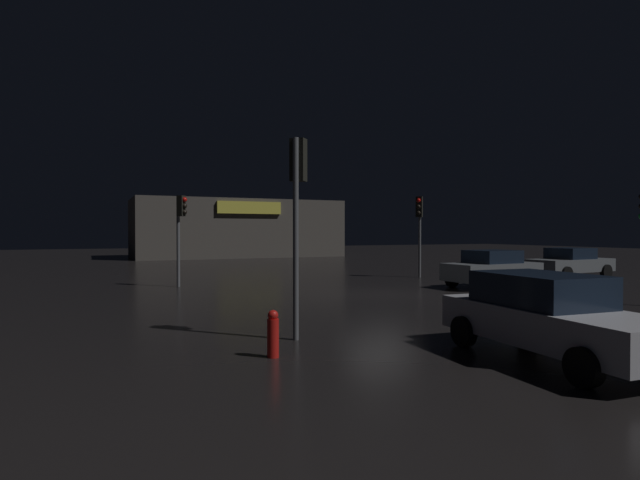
# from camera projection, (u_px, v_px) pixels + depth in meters

# --- Properties ---
(ground_plane) EXTENTS (120.00, 120.00, 0.00)m
(ground_plane) POSITION_uv_depth(u_px,v_px,m) (379.00, 294.00, 18.96)
(ground_plane) COLOR black
(store_building) EXTENTS (18.73, 8.58, 5.27)m
(store_building) POSITION_uv_depth(u_px,v_px,m) (237.00, 229.00, 48.27)
(store_building) COLOR #4C4742
(store_building) RESTS_ON ground
(traffic_signal_opposite) EXTENTS (0.42, 0.42, 4.35)m
(traffic_signal_opposite) POSITION_uv_depth(u_px,v_px,m) (298.00, 191.00, 11.06)
(traffic_signal_opposite) COLOR #595B60
(traffic_signal_opposite) RESTS_ON ground
(traffic_signal_cross_left) EXTENTS (0.42, 0.42, 4.12)m
(traffic_signal_cross_left) POSITION_uv_depth(u_px,v_px,m) (419.00, 219.00, 25.94)
(traffic_signal_cross_left) COLOR #595B60
(traffic_signal_cross_left) RESTS_ON ground
(traffic_signal_cross_right) EXTENTS (0.43, 0.42, 3.86)m
(traffic_signal_cross_right) POSITION_uv_depth(u_px,v_px,m) (180.00, 221.00, 21.54)
(traffic_signal_cross_right) COLOR #595B60
(traffic_signal_cross_right) RESTS_ON ground
(car_near) EXTENTS (2.17, 4.56, 1.55)m
(car_near) POSITION_uv_depth(u_px,v_px,m) (549.00, 316.00, 9.37)
(car_near) COLOR #B7B7BF
(car_near) RESTS_ON ground
(car_far) EXTENTS (4.70, 2.29, 1.53)m
(car_far) POSITION_uv_depth(u_px,v_px,m) (570.00, 263.00, 25.39)
(car_far) COLOR slate
(car_far) RESTS_ON ground
(car_crossing) EXTENTS (4.16, 2.18, 1.56)m
(car_crossing) POSITION_uv_depth(u_px,v_px,m) (492.00, 268.00, 21.33)
(car_crossing) COLOR slate
(car_crossing) RESTS_ON ground
(fire_hydrant) EXTENTS (0.22, 0.22, 0.88)m
(fire_hydrant) POSITION_uv_depth(u_px,v_px,m) (273.00, 334.00, 9.46)
(fire_hydrant) COLOR red
(fire_hydrant) RESTS_ON ground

